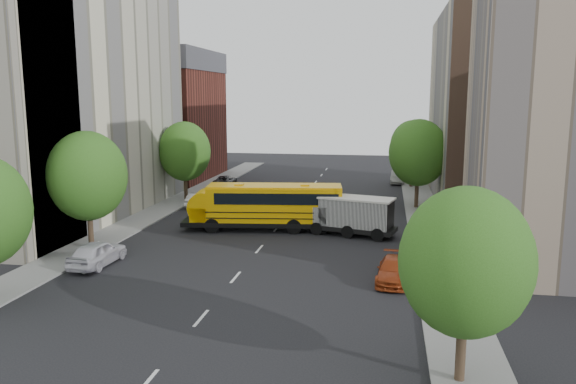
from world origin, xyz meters
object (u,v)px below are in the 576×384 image
(safari_truck, at_px, (351,215))
(parked_car_0, at_px, (97,253))
(street_tree_1, at_px, (87,176))
(street_tree_3, at_px, (466,262))
(street_tree_5, at_px, (412,145))
(parked_car_3, at_px, (394,270))
(school_bus, at_px, (264,204))
(street_tree_2, at_px, (185,151))
(street_tree_4, at_px, (418,153))
(parked_car_2, at_px, (225,181))
(parked_car_1, at_px, (199,200))
(parked_car_5, at_px, (398,177))

(safari_truck, distance_m, parked_car_0, 17.79)
(street_tree_1, distance_m, safari_truck, 18.46)
(street_tree_3, xyz_separation_m, parked_car_0, (-19.80, 10.76, -3.68))
(street_tree_5, bearing_deg, parked_car_3, -93.80)
(school_bus, xyz_separation_m, safari_truck, (6.61, -0.52, -0.47))
(street_tree_3, distance_m, parked_car_0, 22.83)
(safari_truck, height_order, parked_car_0, safari_truck)
(street_tree_2, bearing_deg, parked_car_3, -46.86)
(street_tree_5, xyz_separation_m, safari_truck, (-5.26, -23.02, -3.19))
(street_tree_2, distance_m, street_tree_4, 22.00)
(street_tree_1, height_order, school_bus, street_tree_1)
(street_tree_4, xyz_separation_m, parked_car_3, (-2.20, -21.13, -4.44))
(street_tree_2, relative_size, safari_truck, 1.10)
(parked_car_2, bearing_deg, street_tree_4, 151.17)
(street_tree_4, height_order, parked_car_0, street_tree_4)
(street_tree_1, bearing_deg, street_tree_2, 90.00)
(parked_car_1, height_order, parked_car_5, parked_car_5)
(street_tree_2, bearing_deg, street_tree_1, -90.00)
(street_tree_1, distance_m, parked_car_5, 38.87)
(street_tree_2, distance_m, parked_car_5, 25.63)
(parked_car_2, relative_size, parked_car_5, 1.06)
(parked_car_3, bearing_deg, street_tree_4, 88.59)
(street_tree_4, xyz_separation_m, parked_car_5, (-1.40, 14.69, -4.35))
(street_tree_2, distance_m, school_bus, 14.86)
(street_tree_4, relative_size, parked_car_1, 2.06)
(street_tree_2, height_order, school_bus, street_tree_2)
(street_tree_2, height_order, parked_car_3, street_tree_2)
(street_tree_1, xyz_separation_m, parked_car_0, (2.20, -3.24, -4.18))
(street_tree_1, bearing_deg, street_tree_4, 39.29)
(street_tree_4, bearing_deg, street_tree_1, -140.71)
(parked_car_2, bearing_deg, parked_car_3, 115.69)
(parked_car_0, relative_size, parked_car_3, 1.03)
(street_tree_4, height_order, safari_truck, street_tree_4)
(street_tree_5, height_order, parked_car_5, street_tree_5)
(parked_car_5, bearing_deg, street_tree_5, -58.62)
(street_tree_4, xyz_separation_m, safari_truck, (-5.26, -11.02, -3.57))
(street_tree_3, bearing_deg, parked_car_5, 91.72)
(school_bus, distance_m, parked_car_1, 11.25)
(parked_car_2, bearing_deg, parked_car_1, 88.05)
(street_tree_2, distance_m, street_tree_5, 25.06)
(parked_car_5, bearing_deg, parked_car_1, -132.86)
(street_tree_1, relative_size, parked_car_0, 1.74)
(parked_car_0, bearing_deg, parked_car_2, -85.93)
(street_tree_1, distance_m, parked_car_1, 16.11)
(school_bus, bearing_deg, street_tree_5, 54.76)
(parked_car_0, relative_size, parked_car_1, 1.16)
(parked_car_3, bearing_deg, parked_car_5, 93.25)
(safari_truck, relative_size, parked_car_5, 1.59)
(parked_car_0, bearing_deg, street_tree_5, -118.24)
(street_tree_3, height_order, school_bus, street_tree_3)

